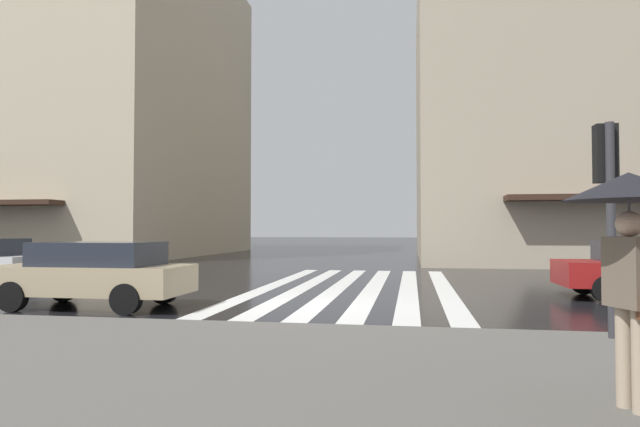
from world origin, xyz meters
TOP-DOWN VIEW (x-y plane):
  - ground_plane at (0.00, 0.00)m, footprint 220.00×220.00m
  - zebra_crossing at (4.00, -0.73)m, footprint 13.00×5.50m
  - haussmann_block_corner at (21.65, -14.32)m, footprint 19.52×23.17m
  - haussmann_block_mid at (22.16, 23.02)m, footprint 20.54×24.24m
  - traffic_signal_post at (-3.34, -5.10)m, footprint 0.44×0.30m
  - car_champagne at (-1.00, 4.41)m, footprint 1.85×4.10m
  - pedestrian_approaching_kerb at (-6.73, -4.15)m, footprint 1.07×1.07m

SIDE VIEW (x-z plane):
  - ground_plane at x=0.00m, z-range 0.00..0.00m
  - zebra_crossing at x=4.00m, z-range 0.00..0.01m
  - car_champagne at x=-1.00m, z-range 0.05..1.46m
  - pedestrian_approaching_kerb at x=-6.73m, z-range 0.78..2.79m
  - traffic_signal_post at x=-3.34m, z-range 0.83..3.88m
  - haussmann_block_corner at x=21.65m, z-range -0.21..19.35m
  - haussmann_block_mid at x=22.16m, z-range -0.26..24.70m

